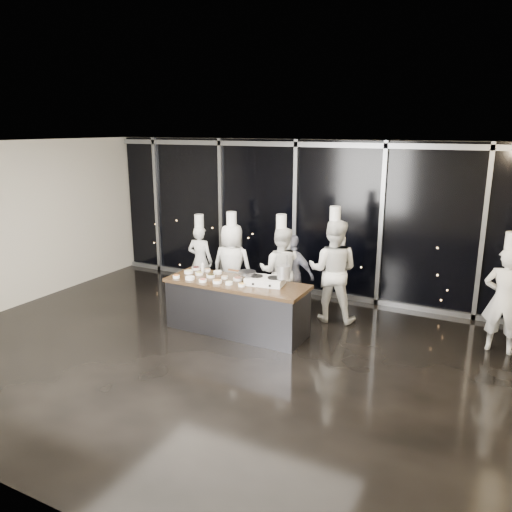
{
  "coord_description": "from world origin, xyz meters",
  "views": [
    {
      "loc": [
        3.98,
        -6.1,
        3.44
      ],
      "look_at": [
        0.21,
        1.2,
        1.31
      ],
      "focal_mm": 35.0,
      "sensor_mm": 36.0,
      "label": 1
    }
  ],
  "objects_px": {
    "stove": "(265,281)",
    "guest": "(292,275)",
    "stock_pot": "(284,272)",
    "chef_far_left": "(200,260)",
    "chef_left": "(232,266)",
    "chef_center": "(281,271)",
    "chef_side": "(504,299)",
    "demo_counter": "(237,307)",
    "frying_pan": "(247,273)",
    "chef_right": "(333,270)"
  },
  "relations": [
    {
      "from": "demo_counter",
      "to": "chef_right",
      "type": "distance_m",
      "value": 1.86
    },
    {
      "from": "chef_far_left",
      "to": "chef_center",
      "type": "xyz_separation_m",
      "value": [
        1.94,
        -0.24,
        0.08
      ]
    },
    {
      "from": "demo_counter",
      "to": "guest",
      "type": "height_order",
      "value": "guest"
    },
    {
      "from": "frying_pan",
      "to": "chef_side",
      "type": "xyz_separation_m",
      "value": [
        3.89,
        1.16,
        -0.2
      ]
    },
    {
      "from": "chef_left",
      "to": "guest",
      "type": "relative_size",
      "value": 1.25
    },
    {
      "from": "chef_left",
      "to": "chef_center",
      "type": "relative_size",
      "value": 0.99
    },
    {
      "from": "chef_center",
      "to": "chef_right",
      "type": "distance_m",
      "value": 0.97
    },
    {
      "from": "demo_counter",
      "to": "chef_left",
      "type": "xyz_separation_m",
      "value": [
        -0.67,
        1.01,
        0.39
      ]
    },
    {
      "from": "stock_pot",
      "to": "chef_left",
      "type": "bearing_deg",
      "value": 149.25
    },
    {
      "from": "chef_far_left",
      "to": "frying_pan",
      "type": "bearing_deg",
      "value": 138.24
    },
    {
      "from": "stove",
      "to": "chef_center",
      "type": "distance_m",
      "value": 1.01
    },
    {
      "from": "chef_side",
      "to": "chef_right",
      "type": "bearing_deg",
      "value": 3.29
    },
    {
      "from": "chef_center",
      "to": "chef_side",
      "type": "xyz_separation_m",
      "value": [
        3.73,
        0.13,
        0.01
      ]
    },
    {
      "from": "chef_left",
      "to": "chef_right",
      "type": "xyz_separation_m",
      "value": [
        1.94,
        0.27,
        0.1
      ]
    },
    {
      "from": "stove",
      "to": "chef_center",
      "type": "bearing_deg",
      "value": 91.41
    },
    {
      "from": "stove",
      "to": "frying_pan",
      "type": "xyz_separation_m",
      "value": [
        -0.33,
        -0.03,
        0.1
      ]
    },
    {
      "from": "chef_far_left",
      "to": "chef_center",
      "type": "relative_size",
      "value": 0.9
    },
    {
      "from": "chef_side",
      "to": "chef_center",
      "type": "bearing_deg",
      "value": 6.43
    },
    {
      "from": "stove",
      "to": "chef_far_left",
      "type": "distance_m",
      "value": 2.45
    },
    {
      "from": "chef_left",
      "to": "guest",
      "type": "xyz_separation_m",
      "value": [
        1.16,
        0.24,
        -0.08
      ]
    },
    {
      "from": "stock_pot",
      "to": "chef_left",
      "type": "distance_m",
      "value": 1.75
    },
    {
      "from": "demo_counter",
      "to": "chef_left",
      "type": "relative_size",
      "value": 1.3
    },
    {
      "from": "stock_pot",
      "to": "chef_far_left",
      "type": "relative_size",
      "value": 0.13
    },
    {
      "from": "stove",
      "to": "chef_center",
      "type": "xyz_separation_m",
      "value": [
        -0.17,
        0.99,
        -0.11
      ]
    },
    {
      "from": "stove",
      "to": "stock_pot",
      "type": "relative_size",
      "value": 3.06
    },
    {
      "from": "demo_counter",
      "to": "frying_pan",
      "type": "xyz_separation_m",
      "value": [
        0.16,
        0.06,
        0.61
      ]
    },
    {
      "from": "stove",
      "to": "guest",
      "type": "xyz_separation_m",
      "value": [
        -0.0,
        1.16,
        -0.2
      ]
    },
    {
      "from": "frying_pan",
      "to": "guest",
      "type": "bearing_deg",
      "value": 66.3
    },
    {
      "from": "guest",
      "to": "demo_counter",
      "type": "bearing_deg",
      "value": 75.28
    },
    {
      "from": "guest",
      "to": "chef_side",
      "type": "xyz_separation_m",
      "value": [
        3.56,
        -0.03,
        0.1
      ]
    },
    {
      "from": "frying_pan",
      "to": "stock_pot",
      "type": "height_order",
      "value": "stock_pot"
    },
    {
      "from": "guest",
      "to": "stock_pot",
      "type": "bearing_deg",
      "value": 112.59
    },
    {
      "from": "chef_far_left",
      "to": "demo_counter",
      "type": "bearing_deg",
      "value": 134.27
    },
    {
      "from": "demo_counter",
      "to": "chef_far_left",
      "type": "xyz_separation_m",
      "value": [
        -1.61,
        1.33,
        0.32
      ]
    },
    {
      "from": "demo_counter",
      "to": "guest",
      "type": "xyz_separation_m",
      "value": [
        0.49,
        1.25,
        0.31
      ]
    },
    {
      "from": "frying_pan",
      "to": "chef_left",
      "type": "bearing_deg",
      "value": 123.13
    },
    {
      "from": "chef_center",
      "to": "chef_far_left",
      "type": "bearing_deg",
      "value": -21.72
    },
    {
      "from": "stove",
      "to": "chef_side",
      "type": "bearing_deg",
      "value": 9.43
    },
    {
      "from": "frying_pan",
      "to": "stock_pot",
      "type": "xyz_separation_m",
      "value": [
        0.65,
        0.06,
        0.08
      ]
    },
    {
      "from": "stove",
      "to": "frying_pan",
      "type": "relative_size",
      "value": 1.26
    },
    {
      "from": "demo_counter",
      "to": "chef_far_left",
      "type": "height_order",
      "value": "chef_far_left"
    },
    {
      "from": "chef_center",
      "to": "chef_side",
      "type": "bearing_deg",
      "value": 167.39
    },
    {
      "from": "chef_center",
      "to": "guest",
      "type": "distance_m",
      "value": 0.25
    },
    {
      "from": "chef_center",
      "to": "demo_counter",
      "type": "bearing_deg",
      "value": 58.72
    },
    {
      "from": "stock_pot",
      "to": "chef_side",
      "type": "xyz_separation_m",
      "value": [
        3.24,
        1.09,
        -0.29
      ]
    },
    {
      "from": "stove",
      "to": "frying_pan",
      "type": "bearing_deg",
      "value": 177.25
    },
    {
      "from": "chef_far_left",
      "to": "chef_right",
      "type": "bearing_deg",
      "value": 172.63
    },
    {
      "from": "frying_pan",
      "to": "stove",
      "type": "bearing_deg",
      "value": -2.75
    },
    {
      "from": "stove",
      "to": "chef_far_left",
      "type": "xyz_separation_m",
      "value": [
        -2.11,
        1.23,
        -0.19
      ]
    },
    {
      "from": "frying_pan",
      "to": "guest",
      "type": "height_order",
      "value": "guest"
    }
  ]
}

